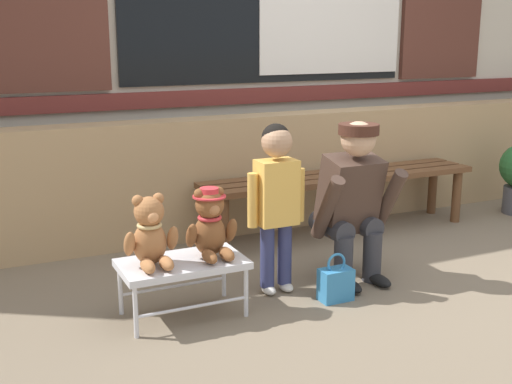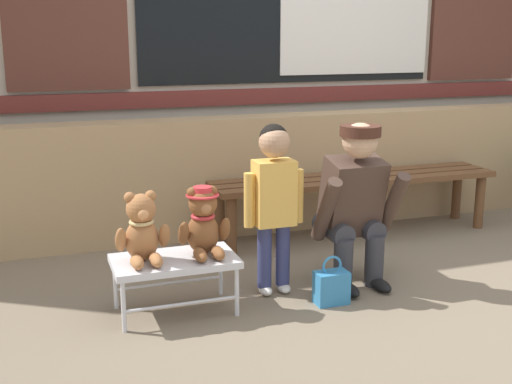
# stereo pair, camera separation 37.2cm
# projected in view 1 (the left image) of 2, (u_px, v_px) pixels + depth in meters

# --- Properties ---
(ground_plane) EXTENTS (60.00, 60.00, 0.00)m
(ground_plane) POSITION_uv_depth(u_px,v_px,m) (408.00, 285.00, 3.82)
(ground_plane) COLOR #756651
(brick_low_wall) EXTENTS (8.17, 0.25, 0.85)m
(brick_low_wall) POSITION_uv_depth(u_px,v_px,m) (293.00, 169.00, 4.97)
(brick_low_wall) COLOR tan
(brick_low_wall) RESTS_ON ground
(wooden_bench_long) EXTENTS (2.10, 0.40, 0.44)m
(wooden_bench_long) POSITION_uv_depth(u_px,v_px,m) (340.00, 183.00, 4.74)
(wooden_bench_long) COLOR brown
(wooden_bench_long) RESTS_ON ground
(small_display_bench) EXTENTS (0.64, 0.36, 0.30)m
(small_display_bench) POSITION_uv_depth(u_px,v_px,m) (182.00, 267.00, 3.35)
(small_display_bench) COLOR silver
(small_display_bench) RESTS_ON ground
(teddy_bear_plain) EXTENTS (0.28, 0.26, 0.36)m
(teddy_bear_plain) POSITION_uv_depth(u_px,v_px,m) (150.00, 234.00, 3.24)
(teddy_bear_plain) COLOR #A86B3D
(teddy_bear_plain) RESTS_ON small_display_bench
(teddy_bear_with_hat) EXTENTS (0.28, 0.27, 0.36)m
(teddy_bear_with_hat) POSITION_uv_depth(u_px,v_px,m) (211.00, 224.00, 3.37)
(teddy_bear_with_hat) COLOR brown
(teddy_bear_with_hat) RESTS_ON small_display_bench
(child_standing) EXTENTS (0.35, 0.18, 0.96)m
(child_standing) POSITION_uv_depth(u_px,v_px,m) (276.00, 190.00, 3.59)
(child_standing) COLOR navy
(child_standing) RESTS_ON ground
(adult_crouching) EXTENTS (0.50, 0.49, 0.95)m
(adult_crouching) POSITION_uv_depth(u_px,v_px,m) (353.00, 201.00, 3.82)
(adult_crouching) COLOR #333338
(adult_crouching) RESTS_ON ground
(handbag_on_ground) EXTENTS (0.18, 0.11, 0.27)m
(handbag_on_ground) POSITION_uv_depth(u_px,v_px,m) (336.00, 284.00, 3.58)
(handbag_on_ground) COLOR teal
(handbag_on_ground) RESTS_ON ground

